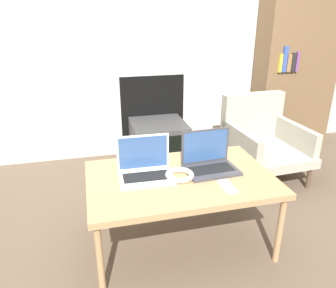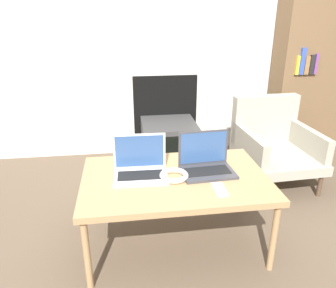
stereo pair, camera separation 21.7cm
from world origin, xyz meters
The scene contains 10 objects.
ground_plane centered at (0.00, 0.00, 0.00)m, with size 14.00×14.00×0.00m, color brown.
wall_back centered at (0.00, 1.66, 1.29)m, with size 7.00×0.08×2.60m.
table centered at (0.00, 0.15, 0.44)m, with size 1.09×0.70×0.47m.
laptop_left centered at (-0.20, 0.21, 0.52)m, with size 0.32×0.23×0.24m.
laptop_right centered at (0.20, 0.21, 0.52)m, with size 0.33×0.24×0.24m.
headphones centered at (-0.01, 0.14, 0.49)m, with size 0.17×0.17×0.03m.
phone centered at (0.22, -0.04, 0.48)m, with size 0.06×0.15×0.01m.
tv centered at (0.14, 1.36, 0.20)m, with size 0.51×0.52×0.40m.
armchair centered at (0.98, 0.93, 0.34)m, with size 0.62×0.70×0.69m.
bookshelf centered at (1.60, 1.46, 0.76)m, with size 0.79×0.32×1.51m.
Camera 1 is at (-0.49, -1.50, 1.38)m, focal length 35.00 mm.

